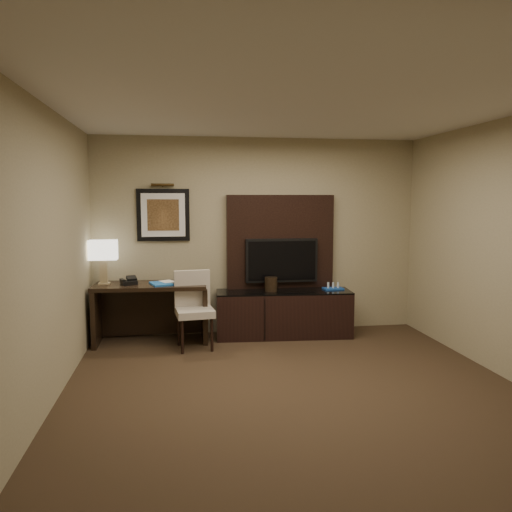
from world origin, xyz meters
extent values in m
cube|color=#312216|center=(0.00, 0.00, -0.01)|extent=(4.50, 5.00, 0.01)
cube|color=silver|center=(0.00, 0.00, 2.70)|extent=(4.50, 5.00, 0.01)
cube|color=#998C68|center=(0.00, 2.50, 1.35)|extent=(4.50, 0.01, 2.70)
cube|color=#998C68|center=(0.00, -2.50, 1.35)|extent=(4.50, 0.01, 2.70)
cube|color=#998C68|center=(-2.25, 0.00, 1.35)|extent=(0.01, 5.00, 2.70)
cube|color=black|center=(-1.47, 2.15, 0.39)|extent=(1.47, 0.70, 0.77)
cube|color=black|center=(0.29, 2.15, 0.31)|extent=(1.85, 0.63, 0.63)
cube|color=black|center=(0.30, 2.44, 1.27)|extent=(1.50, 0.12, 1.30)
cube|color=black|center=(0.30, 2.34, 1.02)|extent=(1.00, 0.08, 0.60)
cube|color=black|center=(-1.30, 2.48, 1.65)|extent=(0.70, 0.04, 0.70)
cylinder|color=#3C2B13|center=(-1.30, 2.44, 2.05)|extent=(0.04, 0.04, 0.30)
cube|color=#1B5DB2|center=(-1.33, 2.08, 0.78)|extent=(0.33, 0.39, 0.02)
imported|color=#A0987D|center=(-1.33, 2.15, 0.89)|extent=(0.16, 0.09, 0.23)
cylinder|color=black|center=(0.12, 2.16, 0.72)|extent=(0.19, 0.19, 0.19)
camera|label=1|loc=(-1.10, -4.36, 1.87)|focal=35.00mm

